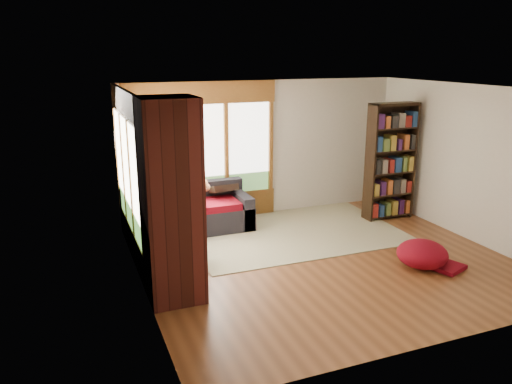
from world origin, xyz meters
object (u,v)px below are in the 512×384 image
object	(u,v)px
brick_chimney	(171,202)
dog_tan	(187,195)
dog_brindle	(184,214)
sectional_sofa	(174,223)
area_rug	(289,229)
bookshelf	(391,162)
pouf	(422,253)

from	to	relation	value
brick_chimney	dog_tan	xyz separation A→B (m)	(0.68, 2.03, -0.53)
dog_tan	dog_brindle	world-z (taller)	dog_tan
sectional_sofa	dog_brindle	xyz separation A→B (m)	(-0.01, -0.83, 0.42)
area_rug	bookshelf	world-z (taller)	bookshelf
sectional_sofa	pouf	distance (m)	4.03
area_rug	dog_brindle	bearing A→B (deg)	-164.13
brick_chimney	bookshelf	distance (m)	4.86
bookshelf	dog_brindle	xyz separation A→B (m)	(-4.11, -0.50, -0.38)
area_rug	dog_brindle	size ratio (longest dim) A/B	4.79
dog_tan	brick_chimney	bearing A→B (deg)	-117.48
dog_brindle	bookshelf	bearing A→B (deg)	-108.16
sectional_sofa	pouf	world-z (taller)	sectional_sofa
sectional_sofa	dog_brindle	distance (m)	0.94
sectional_sofa	area_rug	bearing A→B (deg)	-10.64
brick_chimney	area_rug	xyz separation A→B (m)	(2.48, 1.79, -1.29)
area_rug	pouf	xyz separation A→B (m)	(1.16, -2.20, 0.21)
area_rug	bookshelf	distance (m)	2.34
area_rug	pouf	distance (m)	2.50
sectional_sofa	bookshelf	distance (m)	4.18
brick_chimney	dog_brindle	xyz separation A→B (m)	(0.43, 1.21, -0.57)
pouf	dog_brindle	world-z (taller)	dog_brindle
pouf	area_rug	bearing A→B (deg)	117.83
brick_chimney	dog_tan	distance (m)	2.21
sectional_sofa	area_rug	size ratio (longest dim) A/B	0.59
brick_chimney	dog_tan	bearing A→B (deg)	71.62
area_rug	brick_chimney	bearing A→B (deg)	-144.07
bookshelf	dog_tan	xyz separation A→B (m)	(-3.86, 0.32, -0.33)
bookshelf	pouf	bearing A→B (deg)	-113.03
brick_chimney	area_rug	world-z (taller)	brick_chimney
area_rug	pouf	size ratio (longest dim) A/B	4.97
sectional_sofa	pouf	xyz separation A→B (m)	(3.19, -2.45, -0.09)
pouf	bookshelf	bearing A→B (deg)	66.97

